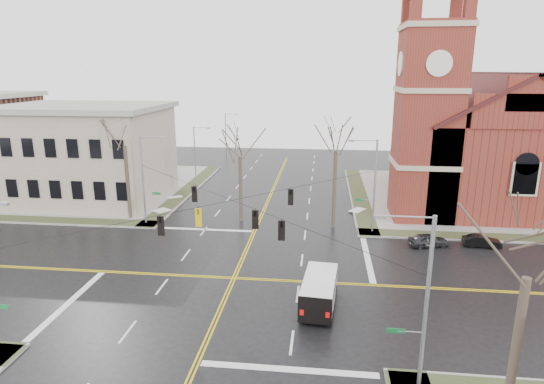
# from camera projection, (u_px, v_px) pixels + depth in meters

# --- Properties ---
(ground) EXTENTS (120.00, 120.00, 0.00)m
(ground) POSITION_uv_depth(u_px,v_px,m) (234.00, 278.00, 34.73)
(ground) COLOR black
(ground) RESTS_ON ground
(sidewalks) EXTENTS (80.00, 80.00, 0.17)m
(sidewalks) POSITION_uv_depth(u_px,v_px,m) (234.00, 277.00, 34.71)
(sidewalks) COLOR gray
(sidewalks) RESTS_ON ground
(road_markings) EXTENTS (100.00, 100.00, 0.01)m
(road_markings) POSITION_uv_depth(u_px,v_px,m) (234.00, 278.00, 34.73)
(road_markings) COLOR gold
(road_markings) RESTS_ON ground
(church) EXTENTS (24.28, 27.48, 27.50)m
(church) POSITION_uv_depth(u_px,v_px,m) (479.00, 131.00, 53.64)
(church) COLOR maroon
(church) RESTS_ON ground
(civic_building_a) EXTENTS (18.00, 14.00, 11.00)m
(civic_building_a) POSITION_uv_depth(u_px,v_px,m) (86.00, 155.00, 54.90)
(civic_building_a) COLOR gray
(civic_building_a) RESTS_ON ground
(signal_pole_ne) EXTENTS (2.75, 0.22, 9.00)m
(signal_pole_ne) POSITION_uv_depth(u_px,v_px,m) (373.00, 183.00, 43.26)
(signal_pole_ne) COLOR gray
(signal_pole_ne) RESTS_ON ground
(signal_pole_nw) EXTENTS (2.75, 0.22, 9.00)m
(signal_pole_nw) POSITION_uv_depth(u_px,v_px,m) (144.00, 177.00, 45.72)
(signal_pole_nw) COLOR gray
(signal_pole_nw) RESTS_ON ground
(signal_pole_se) EXTENTS (2.75, 0.22, 9.00)m
(signal_pole_se) POSITION_uv_depth(u_px,v_px,m) (423.00, 301.00, 21.18)
(signal_pole_se) COLOR gray
(signal_pole_se) RESTS_ON ground
(span_wires) EXTENTS (23.02, 23.02, 0.03)m
(span_wires) POSITION_uv_depth(u_px,v_px,m) (232.00, 200.00, 33.13)
(span_wires) COLOR black
(span_wires) RESTS_ON ground
(traffic_signals) EXTENTS (8.21, 8.26, 1.30)m
(traffic_signals) POSITION_uv_depth(u_px,v_px,m) (231.00, 213.00, 32.68)
(traffic_signals) COLOR black
(traffic_signals) RESTS_ON ground
(streetlight_north_a) EXTENTS (2.30, 0.20, 8.00)m
(streetlight_north_a) POSITION_uv_depth(u_px,v_px,m) (196.00, 154.00, 61.61)
(streetlight_north_a) COLOR gray
(streetlight_north_a) RESTS_ON ground
(streetlight_north_b) EXTENTS (2.30, 0.20, 8.00)m
(streetlight_north_b) POSITION_uv_depth(u_px,v_px,m) (227.00, 134.00, 80.81)
(streetlight_north_b) COLOR gray
(streetlight_north_b) RESTS_ON ground
(cargo_van) EXTENTS (2.59, 5.62, 2.07)m
(cargo_van) POSITION_uv_depth(u_px,v_px,m) (320.00, 289.00, 30.42)
(cargo_van) COLOR white
(cargo_van) RESTS_ON ground
(parked_car_a) EXTENTS (3.73, 2.19, 1.19)m
(parked_car_a) POSITION_uv_depth(u_px,v_px,m) (428.00, 240.00, 40.87)
(parked_car_a) COLOR black
(parked_car_a) RESTS_ON ground
(parked_car_b) EXTENTS (3.37, 1.41, 1.08)m
(parked_car_b) POSITION_uv_depth(u_px,v_px,m) (482.00, 241.00, 40.75)
(parked_car_b) COLOR black
(parked_car_b) RESTS_ON ground
(tree_nw_far) EXTENTS (4.00, 4.00, 11.63)m
(tree_nw_far) POSITION_uv_depth(u_px,v_px,m) (124.00, 141.00, 46.49)
(tree_nw_far) COLOR #3A2E25
(tree_nw_far) RESTS_ON ground
(tree_nw_near) EXTENTS (4.00, 4.00, 10.06)m
(tree_nw_near) POSITION_uv_depth(u_px,v_px,m) (240.00, 152.00, 46.23)
(tree_nw_near) COLOR #3A2E25
(tree_nw_near) RESTS_ON ground
(tree_ne) EXTENTS (4.00, 4.00, 11.51)m
(tree_ne) POSITION_uv_depth(u_px,v_px,m) (336.00, 145.00, 44.02)
(tree_ne) COLOR #3A2E25
(tree_ne) RESTS_ON ground
(tree_se) EXTENTS (4.00, 4.00, 11.54)m
(tree_se) POSITION_uv_depth(u_px,v_px,m) (529.00, 265.00, 16.87)
(tree_se) COLOR #3A2E25
(tree_se) RESTS_ON ground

